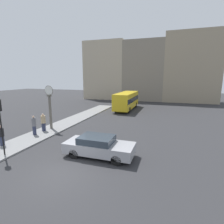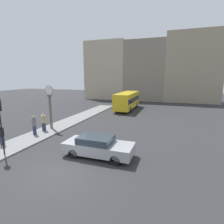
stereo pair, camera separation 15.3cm
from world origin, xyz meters
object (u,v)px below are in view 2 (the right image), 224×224
(sedan_car, at_px, (98,146))
(pedestrian_black_jacket, at_px, (2,135))
(pedestrian_tan_coat, at_px, (44,122))
(traffic_light_near, at_px, (0,116))
(pedestrian_grey_jacket, at_px, (34,125))
(bus_distant, at_px, (127,100))
(street_clock, at_px, (50,106))

(sedan_car, height_order, pedestrian_black_jacket, pedestrian_black_jacket)
(sedan_car, bearing_deg, pedestrian_black_jacket, -174.13)
(pedestrian_black_jacket, bearing_deg, pedestrian_tan_coat, 83.19)
(traffic_light_near, height_order, pedestrian_grey_jacket, traffic_light_near)
(pedestrian_tan_coat, xyz_separation_m, pedestrian_grey_jacket, (0.01, -1.25, 0.04))
(sedan_car, height_order, bus_distant, bus_distant)
(pedestrian_tan_coat, bearing_deg, pedestrian_grey_jacket, -89.70)
(traffic_light_near, bearing_deg, pedestrian_grey_jacket, 105.83)
(pedestrian_tan_coat, relative_size, pedestrian_grey_jacket, 0.97)
(sedan_car, distance_m, pedestrian_tan_coat, 7.93)
(sedan_car, distance_m, pedestrian_grey_jacket, 7.49)
(sedan_car, xyz_separation_m, pedestrian_tan_coat, (-7.20, 3.32, 0.23))
(pedestrian_grey_jacket, bearing_deg, sedan_car, -16.04)
(traffic_light_near, bearing_deg, pedestrian_tan_coat, 102.33)
(bus_distant, relative_size, pedestrian_grey_jacket, 4.82)
(pedestrian_tan_coat, bearing_deg, street_clock, 79.55)
(traffic_light_near, relative_size, pedestrian_black_jacket, 2.36)
(sedan_car, xyz_separation_m, bus_distant, (-2.43, 17.79, 0.88))
(pedestrian_grey_jacket, bearing_deg, traffic_light_near, -74.17)
(bus_distant, height_order, street_clock, street_clock)
(pedestrian_black_jacket, bearing_deg, pedestrian_grey_jacket, 80.13)
(bus_distant, bearing_deg, pedestrian_grey_jacket, -106.84)
(traffic_light_near, distance_m, pedestrian_grey_jacket, 4.62)
(traffic_light_near, xyz_separation_m, pedestrian_tan_coat, (-1.17, 5.34, -1.85))
(sedan_car, relative_size, bus_distant, 0.55)
(sedan_car, xyz_separation_m, street_clock, (-7.03, 4.23, 1.67))
(pedestrian_tan_coat, distance_m, pedestrian_black_jacket, 4.14)
(street_clock, relative_size, pedestrian_tan_coat, 2.54)
(pedestrian_tan_coat, bearing_deg, bus_distant, 71.78)
(street_clock, bearing_deg, pedestrian_black_jacket, -97.48)
(bus_distant, distance_m, pedestrian_grey_jacket, 16.44)
(traffic_light_near, distance_m, pedestrian_black_jacket, 2.81)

